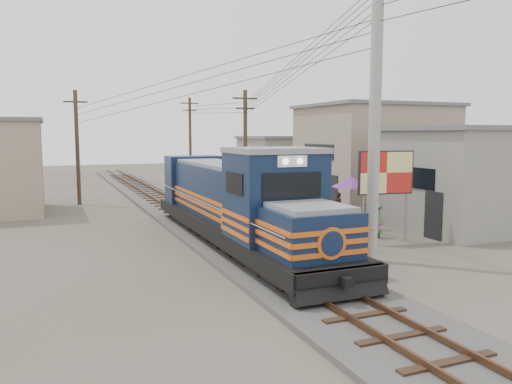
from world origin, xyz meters
name	(u,v)px	position (x,y,z in m)	size (l,w,h in m)	color
ground	(273,268)	(0.00, 0.00, 0.00)	(120.00, 120.00, 0.00)	#473F35
ballast	(192,218)	(0.00, 10.00, 0.08)	(3.60, 70.00, 0.16)	#595651
track	(192,215)	(0.00, 10.00, 0.26)	(1.15, 70.00, 0.12)	#51331E
locomotive	(237,204)	(0.00, 3.36, 1.66)	(2.80, 15.22, 3.77)	black
utility_pole_main	(375,114)	(3.50, -0.50, 5.00)	(0.40, 0.40, 10.00)	#9E9B93
wooden_pole_mid	(245,145)	(4.50, 14.00, 3.68)	(1.60, 0.24, 7.00)	#4C3826
wooden_pole_far	(190,139)	(4.80, 28.00, 3.93)	(1.60, 0.24, 7.50)	#4C3826
wooden_pole_left	(77,145)	(-5.00, 18.00, 3.68)	(1.60, 0.24, 7.00)	#4C3826
power_lines	(195,65)	(-0.14, 8.49, 7.56)	(9.65, 19.00, 3.30)	black
shophouse_front	(471,177)	(11.50, 3.00, 2.36)	(7.35, 6.30, 4.70)	gray
shophouse_mid	(374,154)	(12.50, 12.00, 3.11)	(8.40, 7.35, 6.20)	gray
shophouse_back	(284,162)	(11.00, 22.00, 2.11)	(6.30, 6.30, 4.20)	gray
billboard	(386,175)	(5.73, 1.75, 2.73)	(2.39, 0.40, 3.70)	#99999E
market_umbrella	(352,182)	(7.25, 6.48, 1.97)	(2.42, 2.42, 2.24)	black
vendor	(338,207)	(6.58, 6.65, 0.73)	(0.53, 0.35, 1.46)	black
plant_nursery	(333,225)	(4.60, 3.83, 0.43)	(3.01, 3.11, 1.12)	#1E5A19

